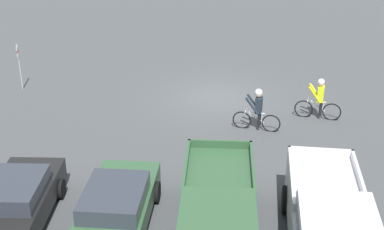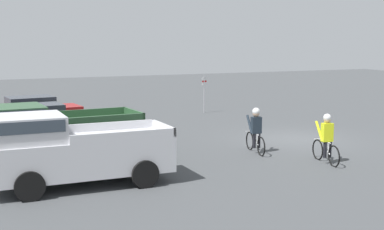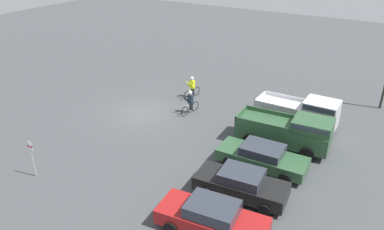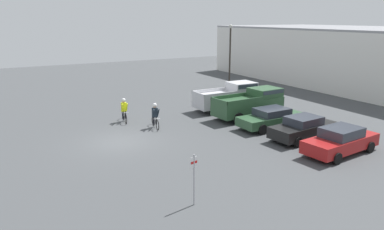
{
  "view_description": "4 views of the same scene",
  "coord_description": "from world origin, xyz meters",
  "px_view_note": "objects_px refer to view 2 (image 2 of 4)",
  "views": [
    {
      "loc": [
        -1.27,
        21.49,
        9.09
      ],
      "look_at": [
        0.64,
        4.52,
        1.2
      ],
      "focal_mm": 50.0,
      "sensor_mm": 36.0,
      "label": 1
    },
    {
      "loc": [
        -18.34,
        13.17,
        4.17
      ],
      "look_at": [
        0.64,
        4.52,
        1.2
      ],
      "focal_mm": 50.0,
      "sensor_mm": 36.0,
      "label": 2
    },
    {
      "loc": [
        18.53,
        15.18,
        11.43
      ],
      "look_at": [
        0.64,
        4.52,
        1.2
      ],
      "focal_mm": 35.0,
      "sensor_mm": 36.0,
      "label": 3
    },
    {
      "loc": [
        20.52,
        -6.6,
        7.16
      ],
      "look_at": [
        0.64,
        4.52,
        1.2
      ],
      "focal_mm": 35.0,
      "sensor_mm": 36.0,
      "label": 4
    }
  ],
  "objects_px": {
    "fire_lane_sign": "(204,90)",
    "sedan_0": "(51,131)",
    "pickup_truck_0": "(68,149)",
    "cyclist_1": "(326,138)",
    "sedan_2": "(31,112)",
    "sedan_1": "(39,121)",
    "cyclist_0": "(256,129)",
    "pickup_truck_1": "(50,134)"
  },
  "relations": [
    {
      "from": "fire_lane_sign",
      "to": "sedan_0",
      "type": "bearing_deg",
      "value": 124.65
    },
    {
      "from": "pickup_truck_0",
      "to": "cyclist_1",
      "type": "xyz_separation_m",
      "value": [
        -0.64,
        -8.54,
        -0.23
      ]
    },
    {
      "from": "sedan_2",
      "to": "fire_lane_sign",
      "type": "xyz_separation_m",
      "value": [
        1.14,
        -9.73,
        0.56
      ]
    },
    {
      "from": "sedan_0",
      "to": "sedan_1",
      "type": "bearing_deg",
      "value": 0.68
    },
    {
      "from": "fire_lane_sign",
      "to": "cyclist_0",
      "type": "bearing_deg",
      "value": 164.15
    },
    {
      "from": "sedan_0",
      "to": "pickup_truck_0",
      "type": "bearing_deg",
      "value": 175.2
    },
    {
      "from": "sedan_0",
      "to": "fire_lane_sign",
      "type": "distance_m",
      "value": 11.88
    },
    {
      "from": "pickup_truck_0",
      "to": "sedan_0",
      "type": "distance_m",
      "value": 5.63
    },
    {
      "from": "sedan_1",
      "to": "cyclist_0",
      "type": "xyz_separation_m",
      "value": [
        -6.62,
        -6.79,
        0.18
      ]
    },
    {
      "from": "pickup_truck_1",
      "to": "sedan_1",
      "type": "xyz_separation_m",
      "value": [
        5.62,
        -0.48,
        -0.38
      ]
    },
    {
      "from": "sedan_1",
      "to": "fire_lane_sign",
      "type": "height_order",
      "value": "fire_lane_sign"
    },
    {
      "from": "fire_lane_sign",
      "to": "sedan_2",
      "type": "bearing_deg",
      "value": 96.71
    },
    {
      "from": "sedan_0",
      "to": "cyclist_0",
      "type": "distance_m",
      "value": 7.77
    },
    {
      "from": "pickup_truck_1",
      "to": "sedan_1",
      "type": "height_order",
      "value": "pickup_truck_1"
    },
    {
      "from": "pickup_truck_1",
      "to": "sedan_2",
      "type": "bearing_deg",
      "value": -3.7
    },
    {
      "from": "sedan_2",
      "to": "cyclist_0",
      "type": "height_order",
      "value": "cyclist_0"
    },
    {
      "from": "sedan_1",
      "to": "fire_lane_sign",
      "type": "xyz_separation_m",
      "value": [
        3.94,
        -9.79,
        0.58
      ]
    },
    {
      "from": "pickup_truck_0",
      "to": "cyclist_1",
      "type": "bearing_deg",
      "value": -94.31
    },
    {
      "from": "sedan_1",
      "to": "cyclist_1",
      "type": "distance_m",
      "value": 12.14
    },
    {
      "from": "sedan_1",
      "to": "sedan_0",
      "type": "bearing_deg",
      "value": -179.32
    },
    {
      "from": "sedan_0",
      "to": "cyclist_1",
      "type": "relative_size",
      "value": 2.63
    },
    {
      "from": "pickup_truck_0",
      "to": "fire_lane_sign",
      "type": "bearing_deg",
      "value": -39.66
    },
    {
      "from": "cyclist_0",
      "to": "fire_lane_sign",
      "type": "xyz_separation_m",
      "value": [
        10.56,
        -3.0,
        0.4
      ]
    },
    {
      "from": "sedan_2",
      "to": "pickup_truck_1",
      "type": "bearing_deg",
      "value": 176.3
    },
    {
      "from": "pickup_truck_1",
      "to": "sedan_0",
      "type": "height_order",
      "value": "pickup_truck_1"
    },
    {
      "from": "cyclist_0",
      "to": "sedan_0",
      "type": "bearing_deg",
      "value": 60.55
    },
    {
      "from": "pickup_truck_0",
      "to": "sedan_0",
      "type": "height_order",
      "value": "pickup_truck_0"
    },
    {
      "from": "pickup_truck_1",
      "to": "sedan_2",
      "type": "distance_m",
      "value": 8.44
    },
    {
      "from": "pickup_truck_1",
      "to": "sedan_0",
      "type": "distance_m",
      "value": 2.89
    },
    {
      "from": "cyclist_1",
      "to": "fire_lane_sign",
      "type": "bearing_deg",
      "value": -7.43
    },
    {
      "from": "cyclist_0",
      "to": "fire_lane_sign",
      "type": "distance_m",
      "value": 10.99
    },
    {
      "from": "pickup_truck_0",
      "to": "cyclist_0",
      "type": "relative_size",
      "value": 2.79
    },
    {
      "from": "pickup_truck_0",
      "to": "pickup_truck_1",
      "type": "xyz_separation_m",
      "value": [
        2.78,
        0.04,
        -0.01
      ]
    },
    {
      "from": "sedan_1",
      "to": "cyclist_1",
      "type": "xyz_separation_m",
      "value": [
        -9.04,
        -8.1,
        0.16
      ]
    },
    {
      "from": "sedan_2",
      "to": "cyclist_0",
      "type": "distance_m",
      "value": 11.58
    },
    {
      "from": "sedan_2",
      "to": "fire_lane_sign",
      "type": "relative_size",
      "value": 2.27
    },
    {
      "from": "sedan_0",
      "to": "fire_lane_sign",
      "type": "relative_size",
      "value": 2.26
    },
    {
      "from": "pickup_truck_0",
      "to": "sedan_0",
      "type": "bearing_deg",
      "value": -4.8
    },
    {
      "from": "pickup_truck_0",
      "to": "sedan_1",
      "type": "height_order",
      "value": "pickup_truck_0"
    },
    {
      "from": "cyclist_1",
      "to": "fire_lane_sign",
      "type": "height_order",
      "value": "fire_lane_sign"
    },
    {
      "from": "sedan_0",
      "to": "sedan_2",
      "type": "relative_size",
      "value": 1.0
    },
    {
      "from": "pickup_truck_1",
      "to": "cyclist_1",
      "type": "bearing_deg",
      "value": -111.73
    }
  ]
}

